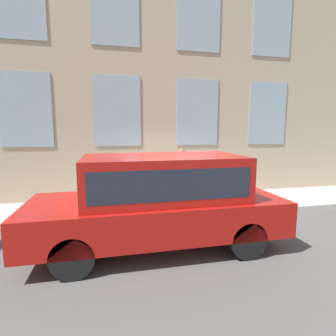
{
  "coord_description": "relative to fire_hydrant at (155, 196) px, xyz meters",
  "views": [
    {
      "loc": [
        -6.31,
        1.6,
        2.36
      ],
      "look_at": [
        0.55,
        0.06,
        1.35
      ],
      "focal_mm": 28.0,
      "sensor_mm": 36.0,
      "label": 1
    }
  ],
  "objects": [
    {
      "name": "sidewalk",
      "position": [
        0.61,
        -0.43,
        -0.51
      ],
      "size": [
        2.21,
        60.0,
        0.18
      ],
      "color": "#B2ADA3",
      "rests_on": "ground_plane"
    },
    {
      "name": "person",
      "position": [
        0.11,
        -0.74,
        0.6
      ],
      "size": [
        0.41,
        0.27,
        1.69
      ],
      "rotation": [
        0.0,
        0.0,
        2.41
      ],
      "color": "navy",
      "rests_on": "sidewalk"
    },
    {
      "name": "parked_truck_red_near",
      "position": [
        -1.8,
        0.2,
        0.46
      ],
      "size": [
        1.93,
        4.94,
        1.87
      ],
      "color": "black",
      "rests_on": "ground_plane"
    },
    {
      "name": "fire_hydrant",
      "position": [
        0.0,
        0.0,
        0.0
      ],
      "size": [
        0.29,
        0.42,
        0.82
      ],
      "color": "gray",
      "rests_on": "sidewalk"
    },
    {
      "name": "ground_plane",
      "position": [
        -0.5,
        -0.43,
        -0.6
      ],
      "size": [
        80.0,
        80.0,
        0.0
      ],
      "primitive_type": "plane",
      "color": "#514F4C"
    },
    {
      "name": "building_facade",
      "position": [
        1.86,
        -0.43,
        3.71
      ],
      "size": [
        0.33,
        40.0,
        8.6
      ],
      "color": "tan",
      "rests_on": "ground_plane"
    }
  ]
}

